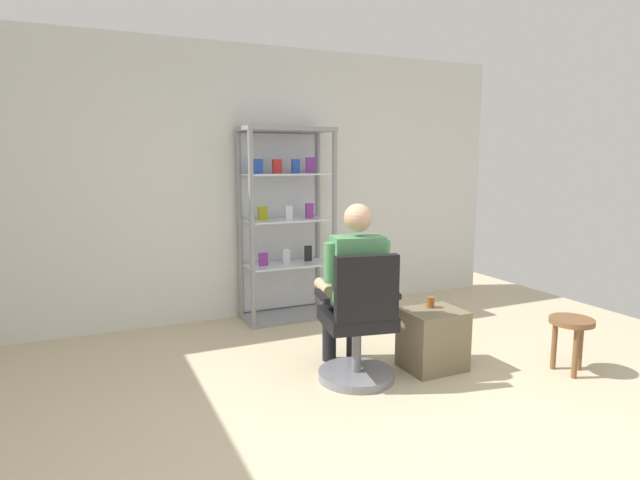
{
  "coord_description": "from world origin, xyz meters",
  "views": [
    {
      "loc": [
        -1.46,
        -2.13,
        1.6
      ],
      "look_at": [
        0.15,
        1.38,
        1.0
      ],
      "focal_mm": 29.52,
      "sensor_mm": 36.0,
      "label": 1
    }
  ],
  "objects": [
    {
      "name": "wooden_stool",
      "position": [
        1.83,
        0.52,
        0.34
      ],
      "size": [
        0.32,
        0.32,
        0.42
      ],
      "color": "brown",
      "rests_on": "ground"
    },
    {
      "name": "storage_crate",
      "position": [
        0.94,
        1.02,
        0.23
      ],
      "size": [
        0.44,
        0.37,
        0.46
      ],
      "primitive_type": "cube",
      "color": "#72664C",
      "rests_on": "ground"
    },
    {
      "name": "display_cabinet_main",
      "position": [
        0.4,
        2.76,
        0.97
      ],
      "size": [
        0.9,
        0.45,
        1.9
      ],
      "color": "gray",
      "rests_on": "ground"
    },
    {
      "name": "ground_plane",
      "position": [
        0.0,
        0.0,
        0.0
      ],
      "size": [
        7.2,
        7.2,
        0.0
      ],
      "primitive_type": "plane",
      "color": "#C6B793"
    },
    {
      "name": "seated_shopkeeper",
      "position": [
        0.33,
        1.19,
        0.71
      ],
      "size": [
        0.54,
        0.61,
        1.29
      ],
      "color": "black",
      "rests_on": "ground"
    },
    {
      "name": "office_chair",
      "position": [
        0.3,
        1.03,
        0.39
      ],
      "size": [
        0.61,
        0.57,
        0.96
      ],
      "color": "slate",
      "rests_on": "ground"
    },
    {
      "name": "tea_glass",
      "position": [
        0.96,
        1.09,
        0.5
      ],
      "size": [
        0.06,
        0.06,
        0.08
      ],
      "primitive_type": "cylinder",
      "color": "brown",
      "rests_on": "storage_crate"
    },
    {
      "name": "back_wall",
      "position": [
        0.0,
        3.0,
        1.35
      ],
      "size": [
        6.0,
        0.1,
        2.7
      ],
      "primitive_type": "cube",
      "color": "silver",
      "rests_on": "ground"
    }
  ]
}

